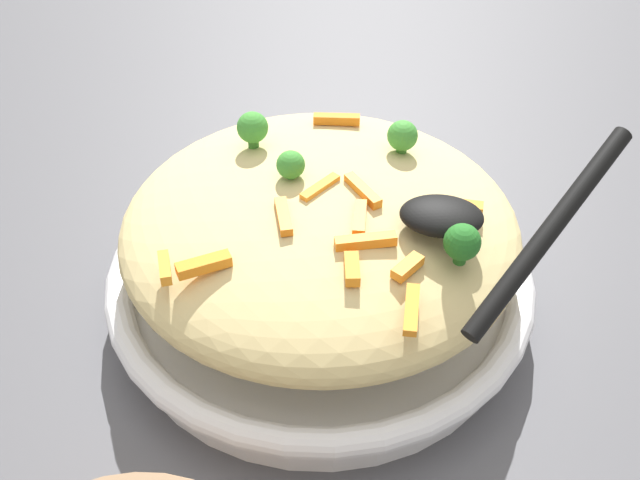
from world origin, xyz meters
name	(u,v)px	position (x,y,z in m)	size (l,w,h in m)	color
ground_plane	(320,308)	(0.00, 0.00, 0.00)	(2.40, 2.40, 0.00)	#4C4C51
serving_bowl	(320,285)	(0.00, 0.00, 0.03)	(0.33, 0.33, 0.05)	silver
pasta_mound	(320,230)	(0.00, 0.00, 0.08)	(0.29, 0.29, 0.08)	#D1BA7A
carrot_piece_0	(407,267)	(-0.07, 0.07, 0.12)	(0.02, 0.01, 0.01)	orange
carrot_piece_1	(284,216)	(0.02, 0.03, 0.12)	(0.04, 0.01, 0.01)	orange
carrot_piece_2	(204,265)	(0.06, 0.08, 0.12)	(0.04, 0.01, 0.01)	orange
carrot_piece_3	(322,190)	(0.00, 0.00, 0.12)	(0.03, 0.01, 0.01)	orange
carrot_piece_4	(363,187)	(-0.03, 0.00, 0.12)	(0.04, 0.01, 0.01)	orange
carrot_piece_5	(366,241)	(-0.04, 0.05, 0.12)	(0.04, 0.01, 0.01)	orange
carrot_piece_6	(165,268)	(0.09, 0.09, 0.12)	(0.03, 0.01, 0.01)	orange
carrot_piece_7	(352,269)	(-0.03, 0.07, 0.12)	(0.03, 0.01, 0.01)	orange
carrot_piece_8	(359,219)	(-0.03, 0.03, 0.12)	(0.03, 0.01, 0.01)	orange
carrot_piece_9	(412,309)	(-0.07, 0.10, 0.12)	(0.04, 0.01, 0.01)	orange
carrot_piece_10	(456,208)	(-0.10, 0.00, 0.12)	(0.04, 0.01, 0.01)	orange
carrot_piece_11	(342,120)	(0.00, -0.09, 0.12)	(0.04, 0.01, 0.01)	orange
broccoli_floret_0	(402,136)	(-0.05, -0.06, 0.13)	(0.02, 0.02, 0.03)	#377928
broccoli_floret_1	(462,243)	(-0.10, 0.05, 0.13)	(0.02, 0.02, 0.03)	#205B1C
broccoli_floret_2	(291,165)	(0.02, -0.01, 0.13)	(0.02, 0.02, 0.02)	#377928
broccoli_floret_3	(253,128)	(0.06, -0.05, 0.13)	(0.02, 0.02, 0.03)	#377928
serving_spoon	(478,221)	(-0.11, 0.04, 0.14)	(0.14, 0.13, 0.08)	black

